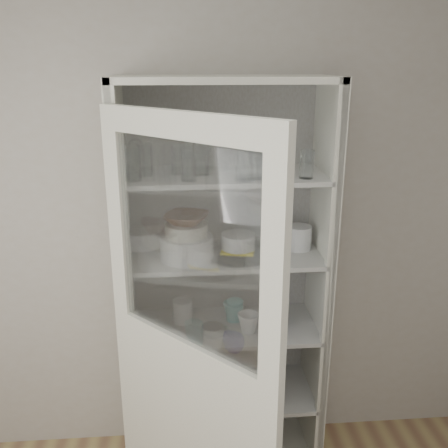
% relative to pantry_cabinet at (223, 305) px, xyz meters
% --- Properties ---
extents(wall_back, '(3.60, 0.02, 2.60)m').
position_rel_pantry_cabinet_xyz_m(wall_back, '(-0.20, 0.16, 0.36)').
color(wall_back, '#BAB1A4').
rests_on(wall_back, ground).
extents(pantry_cabinet, '(1.00, 0.45, 2.10)m').
position_rel_pantry_cabinet_xyz_m(pantry_cabinet, '(0.00, 0.00, 0.00)').
color(pantry_cabinet, beige).
rests_on(pantry_cabinet, floor).
extents(cupboard_door, '(0.66, 0.67, 2.00)m').
position_rel_pantry_cabinet_xyz_m(cupboard_door, '(-0.19, -0.61, -0.07)').
color(cupboard_door, beige).
rests_on(cupboard_door, floor).
extents(tumbler_0, '(0.08, 0.08, 0.14)m').
position_rel_pantry_cabinet_xyz_m(tumbler_0, '(-0.41, -0.17, 0.79)').
color(tumbler_0, silver).
rests_on(tumbler_0, shelf_glass).
extents(tumbler_1, '(0.09, 0.09, 0.15)m').
position_rel_pantry_cabinet_xyz_m(tumbler_1, '(-0.41, -0.19, 0.80)').
color(tumbler_1, silver).
rests_on(tumbler_1, shelf_glass).
extents(tumbler_2, '(0.07, 0.07, 0.13)m').
position_rel_pantry_cabinet_xyz_m(tumbler_2, '(-0.17, -0.21, 0.79)').
color(tumbler_2, silver).
rests_on(tumbler_2, shelf_glass).
extents(tumbler_3, '(0.07, 0.07, 0.13)m').
position_rel_pantry_cabinet_xyz_m(tumbler_3, '(0.16, -0.21, 0.79)').
color(tumbler_3, silver).
rests_on(tumbler_3, shelf_glass).
extents(tumbler_4, '(0.08, 0.08, 0.16)m').
position_rel_pantry_cabinet_xyz_m(tumbler_4, '(0.08, -0.23, 0.80)').
color(tumbler_4, silver).
rests_on(tumbler_4, shelf_glass).
extents(tumbler_5, '(0.07, 0.07, 0.13)m').
position_rel_pantry_cabinet_xyz_m(tumbler_5, '(0.13, -0.19, 0.78)').
color(tumbler_5, silver).
rests_on(tumbler_5, shelf_glass).
extents(tumbler_6, '(0.07, 0.07, 0.13)m').
position_rel_pantry_cabinet_xyz_m(tumbler_6, '(0.36, -0.20, 0.78)').
color(tumbler_6, silver).
rests_on(tumbler_6, shelf_glass).
extents(tumbler_7, '(0.09, 0.09, 0.15)m').
position_rel_pantry_cabinet_xyz_m(tumbler_7, '(-0.37, -0.09, 0.79)').
color(tumbler_7, silver).
rests_on(tumbler_7, shelf_glass).
extents(tumbler_8, '(0.09, 0.09, 0.15)m').
position_rel_pantry_cabinet_xyz_m(tumbler_8, '(-0.17, -0.08, 0.79)').
color(tumbler_8, silver).
rests_on(tumbler_8, shelf_glass).
extents(tumbler_9, '(0.09, 0.09, 0.14)m').
position_rel_pantry_cabinet_xyz_m(tumbler_9, '(-0.21, -0.07, 0.79)').
color(tumbler_9, silver).
rests_on(tumbler_9, shelf_glass).
extents(tumbler_10, '(0.08, 0.08, 0.15)m').
position_rel_pantry_cabinet_xyz_m(tumbler_10, '(-0.11, -0.09, 0.80)').
color(tumbler_10, silver).
rests_on(tumbler_10, shelf_glass).
extents(goblet_0, '(0.08, 0.08, 0.17)m').
position_rel_pantry_cabinet_xyz_m(goblet_0, '(-0.41, 0.01, 0.81)').
color(goblet_0, silver).
rests_on(goblet_0, shelf_glass).
extents(goblet_1, '(0.08, 0.08, 0.17)m').
position_rel_pantry_cabinet_xyz_m(goblet_1, '(-0.07, 0.05, 0.81)').
color(goblet_1, silver).
rests_on(goblet_1, shelf_glass).
extents(goblet_2, '(0.08, 0.08, 0.17)m').
position_rel_pantry_cabinet_xyz_m(goblet_2, '(0.02, 0.01, 0.81)').
color(goblet_2, silver).
rests_on(goblet_2, shelf_glass).
extents(goblet_3, '(0.08, 0.08, 0.17)m').
position_rel_pantry_cabinet_xyz_m(goblet_3, '(0.31, 0.02, 0.81)').
color(goblet_3, silver).
rests_on(goblet_3, shelf_glass).
extents(plate_stack_front, '(0.25, 0.25, 0.11)m').
position_rel_pantry_cabinet_xyz_m(plate_stack_front, '(-0.18, -0.12, 0.38)').
color(plate_stack_front, white).
rests_on(plate_stack_front, shelf_plates).
extents(plate_stack_back, '(0.22, 0.22, 0.08)m').
position_rel_pantry_cabinet_xyz_m(plate_stack_back, '(-0.41, 0.08, 0.36)').
color(plate_stack_back, white).
rests_on(plate_stack_back, shelf_plates).
extents(cream_bowl, '(0.22, 0.22, 0.06)m').
position_rel_pantry_cabinet_xyz_m(cream_bowl, '(-0.18, -0.12, 0.46)').
color(cream_bowl, beige).
rests_on(cream_bowl, plate_stack_front).
extents(terracotta_bowl, '(0.26, 0.26, 0.05)m').
position_rel_pantry_cabinet_xyz_m(terracotta_bowl, '(-0.18, -0.12, 0.52)').
color(terracotta_bowl, '#4E2B1B').
rests_on(terracotta_bowl, cream_bowl).
extents(glass_platter, '(0.45, 0.45, 0.02)m').
position_rel_pantry_cabinet_xyz_m(glass_platter, '(0.07, -0.09, 0.33)').
color(glass_platter, silver).
rests_on(glass_platter, shelf_plates).
extents(yellow_trivet, '(0.19, 0.19, 0.01)m').
position_rel_pantry_cabinet_xyz_m(yellow_trivet, '(0.07, -0.09, 0.35)').
color(yellow_trivet, yellow).
rests_on(yellow_trivet, glass_platter).
extents(white_ramekin, '(0.18, 0.18, 0.07)m').
position_rel_pantry_cabinet_xyz_m(white_ramekin, '(0.07, -0.09, 0.39)').
color(white_ramekin, white).
rests_on(white_ramekin, yellow_trivet).
extents(grey_bowl_stack, '(0.12, 0.12, 0.12)m').
position_rel_pantry_cabinet_xyz_m(grey_bowl_stack, '(0.38, -0.04, 0.38)').
color(grey_bowl_stack, silver).
rests_on(grey_bowl_stack, shelf_plates).
extents(mug_blue, '(0.14, 0.14, 0.09)m').
position_rel_pantry_cabinet_xyz_m(mug_blue, '(0.25, -0.10, -0.03)').
color(mug_blue, '#0C0E8C').
rests_on(mug_blue, shelf_mugs).
extents(mug_teal, '(0.13, 0.13, 0.09)m').
position_rel_pantry_cabinet_xyz_m(mug_teal, '(0.05, -0.00, -0.03)').
color(mug_teal, teal).
rests_on(mug_teal, shelf_mugs).
extents(mug_white, '(0.14, 0.14, 0.10)m').
position_rel_pantry_cabinet_xyz_m(mug_white, '(0.12, -0.15, -0.03)').
color(mug_white, white).
rests_on(mug_white, shelf_mugs).
extents(teal_jar, '(0.09, 0.09, 0.11)m').
position_rel_pantry_cabinet_xyz_m(teal_jar, '(0.06, -0.02, -0.03)').
color(teal_jar, teal).
rests_on(teal_jar, shelf_mugs).
extents(measuring_cups, '(0.11, 0.11, 0.04)m').
position_rel_pantry_cabinet_xyz_m(measuring_cups, '(-0.07, -0.15, -0.06)').
color(measuring_cups, silver).
rests_on(measuring_cups, shelf_mugs).
extents(white_canister, '(0.14, 0.14, 0.12)m').
position_rel_pantry_cabinet_xyz_m(white_canister, '(-0.21, -0.02, -0.02)').
color(white_canister, white).
rests_on(white_canister, shelf_mugs).
extents(cream_dish, '(0.28, 0.28, 0.08)m').
position_rel_pantry_cabinet_xyz_m(cream_dish, '(-0.23, -0.08, -0.44)').
color(cream_dish, beige).
rests_on(cream_dish, shelf_bot).
extents(tin_box, '(0.23, 0.19, 0.06)m').
position_rel_pantry_cabinet_xyz_m(tin_box, '(0.13, -0.09, -0.45)').
color(tin_box, '#928FA2').
rests_on(tin_box, shelf_bot).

